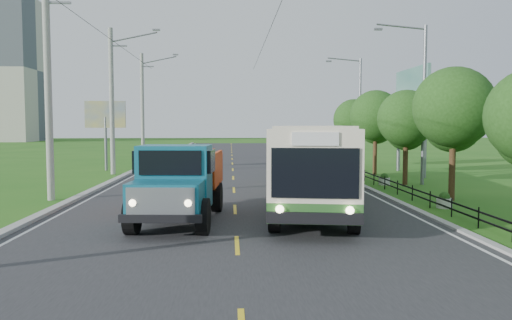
{
  "coord_description": "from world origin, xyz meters",
  "views": [
    {
      "loc": [
        -0.18,
        -13.87,
        3.4
      ],
      "look_at": [
        0.92,
        7.5,
        1.9
      ],
      "focal_mm": 35.0,
      "sensor_mm": 36.0,
      "label": 1
    }
  ],
  "objects": [
    {
      "name": "planter_near",
      "position": [
        8.6,
        6.0,
        0.29
      ],
      "size": [
        0.64,
        0.64,
        0.67
      ],
      "color": "silver",
      "rests_on": "ground"
    },
    {
      "name": "tree_fourth",
      "position": [
        9.86,
        14.14,
        3.59
      ],
      "size": [
        3.24,
        3.31,
        5.4
      ],
      "color": "#382314",
      "rests_on": "ground"
    },
    {
      "name": "tree_fifth",
      "position": [
        9.86,
        20.14,
        3.85
      ],
      "size": [
        3.48,
        3.52,
        5.8
      ],
      "color": "#382314",
      "rests_on": "ground"
    },
    {
      "name": "road",
      "position": [
        0.0,
        20.0,
        0.01
      ],
      "size": [
        14.0,
        120.0,
        0.02
      ],
      "primitive_type": "cube",
      "color": "#28282B",
      "rests_on": "ground"
    },
    {
      "name": "planter_far",
      "position": [
        8.6,
        22.0,
        0.29
      ],
      "size": [
        0.64,
        0.64,
        0.67
      ],
      "color": "silver",
      "rests_on": "ground"
    },
    {
      "name": "centre_dash",
      "position": [
        0.0,
        0.0,
        0.02
      ],
      "size": [
        0.12,
        2.2,
        0.0
      ],
      "primitive_type": "cube",
      "color": "yellow",
      "rests_on": "road"
    },
    {
      "name": "planter_mid",
      "position": [
        8.6,
        14.0,
        0.29
      ],
      "size": [
        0.64,
        0.64,
        0.67
      ],
      "color": "silver",
      "rests_on": "ground"
    },
    {
      "name": "curb_right",
      "position": [
        7.15,
        20.0,
        0.05
      ],
      "size": [
        0.3,
        120.0,
        0.1
      ],
      "primitive_type": "cube",
      "color": "#9E9E99",
      "rests_on": "ground"
    },
    {
      "name": "dump_truck",
      "position": [
        -1.96,
        3.74,
        1.54
      ],
      "size": [
        2.97,
        6.66,
        2.73
      ],
      "rotation": [
        0.0,
        0.0,
        -0.08
      ],
      "color": "#14627B",
      "rests_on": "ground"
    },
    {
      "name": "streetlight_mid",
      "position": [
        10.64,
        14.0,
        4.9
      ],
      "size": [
        3.02,
        0.2,
        9.07
      ],
      "color": "slate",
      "rests_on": "ground"
    },
    {
      "name": "pole_far",
      "position": [
        -8.26,
        33.0,
        5.09
      ],
      "size": [
        3.51,
        0.32,
        10.0
      ],
      "color": "gray",
      "rests_on": "ground"
    },
    {
      "name": "billboard_right",
      "position": [
        12.3,
        20.0,
        5.34
      ],
      "size": [
        0.24,
        6.0,
        7.3
      ],
      "color": "slate",
      "rests_on": "ground"
    },
    {
      "name": "ground",
      "position": [
        0.0,
        0.0,
        0.0
      ],
      "size": [
        240.0,
        240.0,
        0.0
      ],
      "primitive_type": "plane",
      "color": "#245F16",
      "rests_on": "ground"
    },
    {
      "name": "tree_third",
      "position": [
        9.86,
        8.14,
        3.99
      ],
      "size": [
        3.6,
        3.62,
        6.0
      ],
      "color": "#382314",
      "rests_on": "ground"
    },
    {
      "name": "streetlight_far",
      "position": [
        10.64,
        28.0,
        4.9
      ],
      "size": [
        3.02,
        0.2,
        9.07
      ],
      "color": "slate",
      "rests_on": "ground"
    },
    {
      "name": "edge_line_right",
      "position": [
        6.65,
        20.0,
        0.02
      ],
      "size": [
        0.12,
        120.0,
        0.0
      ],
      "primitive_type": "cube",
      "color": "silver",
      "rests_on": "road"
    },
    {
      "name": "billboard_left",
      "position": [
        -9.5,
        24.0,
        3.87
      ],
      "size": [
        3.0,
        0.2,
        5.2
      ],
      "color": "slate",
      "rests_on": "ground"
    },
    {
      "name": "bus",
      "position": [
        3.52,
        8.39,
        1.98
      ],
      "size": [
        5.35,
        17.23,
        3.29
      ],
      "rotation": [
        0.0,
        0.0,
        -0.16
      ],
      "color": "#2D6327",
      "rests_on": "ground"
    },
    {
      "name": "edge_line_left",
      "position": [
        -6.65,
        20.0,
        0.02
      ],
      "size": [
        0.12,
        120.0,
        0.0
      ],
      "primitive_type": "cube",
      "color": "silver",
      "rests_on": "road"
    },
    {
      "name": "tree_back",
      "position": [
        9.86,
        26.14,
        3.65
      ],
      "size": [
        3.3,
        3.36,
        5.5
      ],
      "color": "#382314",
      "rests_on": "ground"
    },
    {
      "name": "railing_right",
      "position": [
        8.0,
        14.0,
        0.3
      ],
      "size": [
        0.04,
        40.0,
        0.6
      ],
      "primitive_type": "cube",
      "color": "black",
      "rests_on": "ground"
    },
    {
      "name": "pole_near",
      "position": [
        -8.26,
        9.0,
        5.09
      ],
      "size": [
        3.51,
        0.32,
        10.0
      ],
      "color": "gray",
      "rests_on": "ground"
    },
    {
      "name": "pole_mid",
      "position": [
        -8.26,
        21.0,
        5.09
      ],
      "size": [
        3.51,
        0.32,
        10.0
      ],
      "color": "gray",
      "rests_on": "ground"
    },
    {
      "name": "curb_left",
      "position": [
        -7.2,
        20.0,
        0.07
      ],
      "size": [
        0.4,
        120.0,
        0.15
      ],
      "primitive_type": "cube",
      "color": "#9E9E99",
      "rests_on": "ground"
    }
  ]
}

